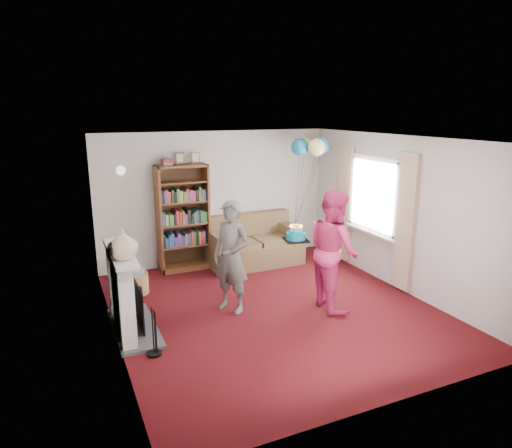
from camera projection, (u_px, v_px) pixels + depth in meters
name	position (u px, v px, depth m)	size (l,w,h in m)	color
ground	(274.00, 309.00, 6.79)	(5.00, 5.00, 0.00)	#36080B
wall_back	(216.00, 197.00, 8.71)	(4.50, 0.02, 2.50)	silver
wall_left	(109.00, 247.00, 5.59)	(0.02, 5.00, 2.50)	silver
wall_right	(399.00, 213.00, 7.38)	(0.02, 5.00, 2.50)	silver
ceiling	(275.00, 138.00, 6.18)	(4.50, 5.00, 0.01)	white
fireplace	(126.00, 295.00, 6.01)	(0.55, 1.80, 1.12)	#3F3F42
window_bay	(373.00, 209.00, 7.90)	(0.14, 2.02, 2.20)	white
wall_sconce	(121.00, 170.00, 7.73)	(0.16, 0.23, 0.16)	gold
bookcase	(183.00, 219.00, 8.31)	(0.92, 0.42, 2.15)	#472B14
sofa	(253.00, 245.00, 8.77)	(1.75, 0.92, 0.92)	brown
wicker_basket	(135.00, 283.00, 7.34)	(0.44, 0.44, 0.39)	#A9854F
person_striped	(231.00, 257.00, 6.57)	(0.60, 0.40, 1.65)	black
person_magenta	(333.00, 250.00, 6.68)	(0.86, 0.67, 1.78)	#CE2964
birthday_cake	(296.00, 236.00, 6.55)	(0.33, 0.33, 0.22)	black
balloons	(310.00, 147.00, 8.38)	(0.76, 0.76, 1.71)	#3F3F3F
mantel_vase	(123.00, 244.00, 5.50)	(0.36, 0.36, 0.38)	beige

